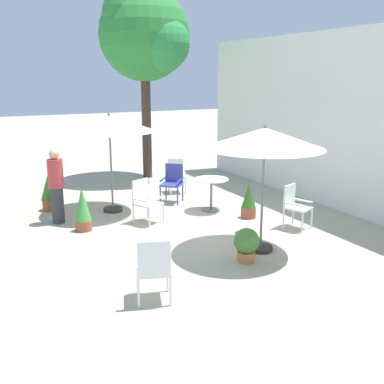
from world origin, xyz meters
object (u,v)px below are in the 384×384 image
(shade_tree, at_px, (146,35))
(patio_umbrella_1, at_px, (109,124))
(patio_umbrella_0, at_px, (265,139))
(cafe_table_0, at_px, (211,188))
(potted_plant_0, at_px, (247,243))
(patio_chair_1, at_px, (173,181))
(patio_chair_4, at_px, (154,267))
(standing_person, at_px, (56,186))
(patio_chair_3, at_px, (295,204))
(potted_plant_2, at_px, (249,201))
(patio_chair_2, at_px, (145,199))
(potted_plant_1, at_px, (83,209))
(patio_chair_0, at_px, (176,173))
(potted_plant_3, at_px, (49,191))

(shade_tree, bearing_deg, patio_umbrella_1, -35.27)
(patio_umbrella_0, distance_m, cafe_table_0, 3.00)
(shade_tree, height_order, potted_plant_0, shade_tree)
(patio_umbrella_0, bearing_deg, cafe_table_0, 170.38)
(patio_umbrella_1, distance_m, patio_chair_1, 2.16)
(patio_umbrella_1, height_order, cafe_table_0, patio_umbrella_1)
(patio_chair_4, xyz_separation_m, standing_person, (-4.22, -0.45, 0.28))
(shade_tree, height_order, cafe_table_0, shade_tree)
(patio_chair_3, relative_size, potted_plant_2, 1.10)
(patio_chair_3, bearing_deg, patio_chair_2, -123.96)
(shade_tree, xyz_separation_m, cafe_table_0, (4.02, -0.07, -3.66))
(patio_umbrella_0, relative_size, potted_plant_1, 2.49)
(patio_chair_2, distance_m, potted_plant_2, 2.28)
(potted_plant_2, bearing_deg, shade_tree, -175.48)
(shade_tree, relative_size, potted_plant_1, 6.05)
(patio_chair_0, distance_m, patio_chair_2, 2.71)
(patio_umbrella_1, bearing_deg, cafe_table_0, 63.95)
(shade_tree, xyz_separation_m, patio_umbrella_1, (3.01, -2.13, -2.19))
(patio_chair_0, xyz_separation_m, patio_chair_3, (3.83, 0.87, 0.00))
(cafe_table_0, distance_m, potted_plant_2, 0.99)
(patio_umbrella_0, distance_m, patio_umbrella_1, 3.93)
(patio_chair_2, distance_m, potted_plant_0, 2.87)
(patio_chair_1, relative_size, patio_chair_4, 0.99)
(patio_chair_4, bearing_deg, patio_umbrella_0, 110.69)
(patio_umbrella_0, distance_m, potted_plant_2, 2.52)
(patio_chair_4, bearing_deg, shade_tree, 158.44)
(patio_chair_1, distance_m, potted_plant_0, 4.02)
(patio_chair_1, bearing_deg, potted_plant_0, -6.86)
(patio_chair_3, bearing_deg, potted_plant_0, -61.34)
(potted_plant_2, bearing_deg, patio_chair_1, -154.76)
(patio_chair_0, bearing_deg, patio_umbrella_1, -65.19)
(cafe_table_0, xyz_separation_m, patio_chair_1, (-1.11, -0.47, 0.01))
(patio_umbrella_1, height_order, patio_chair_4, patio_umbrella_1)
(patio_chair_3, distance_m, potted_plant_3, 5.58)
(patio_chair_3, bearing_deg, shade_tree, -171.87)
(potted_plant_3, bearing_deg, patio_chair_1, 77.33)
(patio_chair_0, height_order, potted_plant_0, patio_chair_0)
(patio_chair_4, distance_m, standing_person, 4.25)
(patio_chair_3, bearing_deg, potted_plant_1, -114.90)
(patio_chair_0, height_order, potted_plant_2, patio_chair_0)
(patio_umbrella_0, distance_m, patio_chair_1, 3.97)
(patio_umbrella_1, distance_m, potted_plant_0, 4.38)
(shade_tree, bearing_deg, patio_chair_0, -0.94)
(shade_tree, distance_m, patio_umbrella_0, 6.96)
(patio_umbrella_1, distance_m, patio_chair_4, 4.82)
(patio_umbrella_1, height_order, patio_chair_3, patio_umbrella_1)
(patio_chair_1, bearing_deg, patio_chair_4, -27.75)
(patio_umbrella_1, xyz_separation_m, patio_chair_3, (2.87, 2.97, -1.50))
(patio_chair_2, bearing_deg, patio_chair_1, 135.06)
(patio_umbrella_0, bearing_deg, patio_umbrella_1, -155.66)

